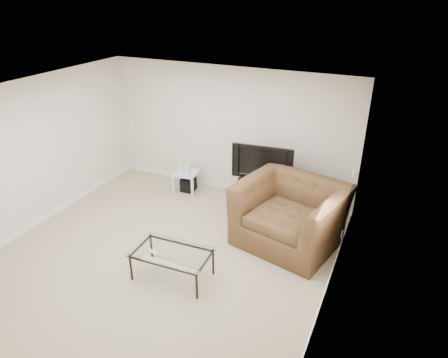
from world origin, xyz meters
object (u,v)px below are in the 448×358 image
at_px(tv_stand, 263,192).
at_px(side_table, 187,182).
at_px(recliner, 291,205).
at_px(television, 264,161).
at_px(coffee_table, 172,264).
at_px(subwoofer, 188,184).

height_order(tv_stand, side_table, tv_stand).
distance_m(side_table, recliner, 2.58).
bearing_deg(recliner, television, 145.89).
bearing_deg(side_table, coffee_table, -64.75).
distance_m(subwoofer, coffee_table, 2.68).
bearing_deg(coffee_table, side_table, 115.25).
bearing_deg(subwoofer, side_table, -138.60).
height_order(television, coffee_table, television).
bearing_deg(subwoofer, coffee_table, -65.41).
distance_m(tv_stand, side_table, 1.63).
distance_m(tv_stand, subwoofer, 1.62).
xyz_separation_m(subwoofer, coffee_table, (1.12, -2.44, 0.07)).
relative_size(tv_stand, recliner, 0.51).
distance_m(tv_stand, television, 0.65).
xyz_separation_m(tv_stand, coffee_table, (-0.49, -2.42, -0.12)).
bearing_deg(tv_stand, subwoofer, 176.15).
relative_size(side_table, recliner, 0.28).
xyz_separation_m(recliner, coffee_table, (-1.25, -1.57, -0.47)).
height_order(television, subwoofer, television).
height_order(television, side_table, television).
distance_m(recliner, coffee_table, 2.06).
bearing_deg(side_table, television, -1.17).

